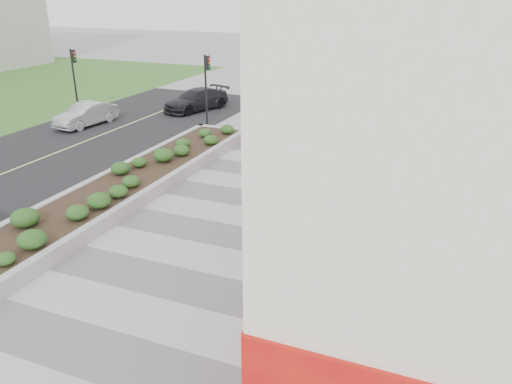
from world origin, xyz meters
TOP-DOWN VIEW (x-y plane):
  - ground at (0.00, 0.00)m, footprint 160.00×160.00m
  - walkway at (0.00, 3.00)m, footprint 8.00×36.00m
  - building at (6.98, 8.98)m, footprint 6.04×24.08m
  - planter at (-5.50, 7.00)m, footprint 3.00×18.00m
  - street at (-12.00, 7.00)m, footprint 10.00×40.00m
  - traffic_signal_near at (-7.23, 17.50)m, footprint 0.33×0.28m
  - traffic_signal_far at (-16.43, 17.00)m, footprint 0.33×0.28m
  - manhole_cover at (0.50, 3.00)m, footprint 0.44×0.44m
  - skateboarder at (-0.21, 9.96)m, footprint 0.46×0.75m
  - car_silver at (-14.14, 14.95)m, footprint 1.88×4.23m
  - car_dark at (-9.99, 21.11)m, footprint 3.48×5.28m

SIDE VIEW (x-z plane):
  - ground at x=0.00m, z-range 0.00..0.00m
  - street at x=-12.00m, z-range 0.00..0.00m
  - manhole_cover at x=0.50m, z-range 0.00..0.01m
  - walkway at x=0.00m, z-range 0.00..0.01m
  - planter at x=-5.50m, z-range -0.03..0.87m
  - skateboarder at x=-0.21m, z-range 0.01..1.32m
  - car_silver at x=-14.14m, z-range 0.00..1.35m
  - car_dark at x=-9.99m, z-range 0.00..1.42m
  - traffic_signal_near at x=-7.23m, z-range 0.66..4.86m
  - traffic_signal_far at x=-16.43m, z-range 0.66..4.86m
  - building at x=6.98m, z-range -0.02..7.98m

